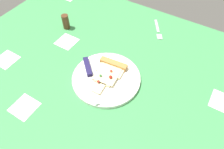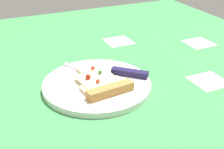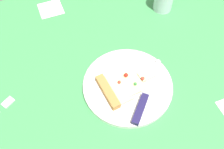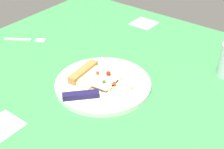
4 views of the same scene
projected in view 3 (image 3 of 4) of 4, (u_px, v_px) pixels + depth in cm
name	position (u px, v px, depth cm)	size (l,w,h in cm)	color
ground_plane	(161.00, 102.00, 78.47)	(128.30, 128.30, 3.00)	#3D8C4C
plate	(128.00, 86.00, 79.17)	(28.07, 28.07, 1.55)	white
pizza_slice	(121.00, 86.00, 77.21)	(18.11, 12.20, 2.62)	beige
knife	(145.00, 96.00, 75.50)	(17.97, 18.93, 2.45)	silver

